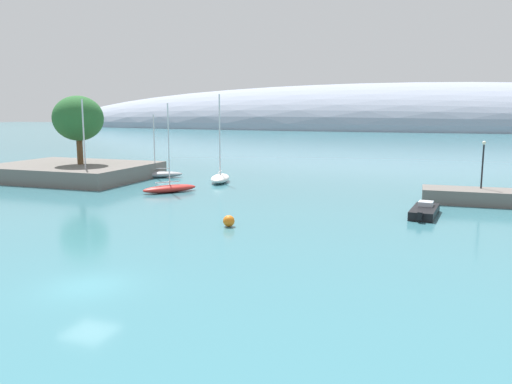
# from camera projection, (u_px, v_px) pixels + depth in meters

# --- Properties ---
(water) EXTENTS (600.00, 600.00, 0.00)m
(water) POSITION_uv_depth(u_px,v_px,m) (88.00, 286.00, 25.96)
(water) COLOR #38727F
(water) RESTS_ON ground
(shore_outcrop) EXTENTS (19.45, 15.05, 1.95)m
(shore_outcrop) POSITION_uv_depth(u_px,v_px,m) (72.00, 171.00, 66.53)
(shore_outcrop) COLOR #66605B
(shore_outcrop) RESTS_ON ground
(tree_clump_shore) EXTENTS (6.36, 6.36, 8.78)m
(tree_clump_shore) POSITION_uv_depth(u_px,v_px,m) (78.00, 119.00, 65.20)
(tree_clump_shore) COLOR brown
(tree_clump_shore) RESTS_ON shore_outcrop
(distant_ridge) EXTENTS (386.18, 79.02, 43.71)m
(distant_ridge) POSITION_uv_depth(u_px,v_px,m) (396.00, 129.00, 245.34)
(distant_ridge) COLOR #8E99AD
(distant_ridge) RESTS_ON ground
(sailboat_red_near_shore) EXTENTS (5.16, 5.90, 9.61)m
(sailboat_red_near_shore) POSITION_uv_depth(u_px,v_px,m) (170.00, 188.00, 55.67)
(sailboat_red_near_shore) COLOR red
(sailboat_red_near_shore) RESTS_ON water
(sailboat_grey_mid_mooring) EXTENTS (7.29, 5.11, 8.36)m
(sailboat_grey_mid_mooring) POSITION_uv_depth(u_px,v_px,m) (155.00, 174.00, 67.79)
(sailboat_grey_mid_mooring) COLOR gray
(sailboat_grey_mid_mooring) RESTS_ON water
(sailboat_white_outer_mooring) EXTENTS (3.58, 6.06, 10.82)m
(sailboat_white_outer_mooring) POSITION_uv_depth(u_px,v_px,m) (220.00, 177.00, 63.25)
(sailboat_white_outer_mooring) COLOR white
(sailboat_white_outer_mooring) RESTS_ON water
(sailboat_yellow_end_of_line) EXTENTS (6.31, 4.18, 10.20)m
(sailboat_yellow_end_of_line) POSITION_uv_depth(u_px,v_px,m) (86.00, 179.00, 61.74)
(sailboat_yellow_end_of_line) COLOR yellow
(sailboat_yellow_end_of_line) RESTS_ON water
(motorboat_black_foreground) EXTENTS (2.44, 5.89, 1.13)m
(motorboat_black_foreground) POSITION_uv_depth(u_px,v_px,m) (424.00, 211.00, 43.19)
(motorboat_black_foreground) COLOR black
(motorboat_black_foreground) RESTS_ON water
(mooring_buoy_orange) EXTENTS (0.90, 0.90, 0.90)m
(mooring_buoy_orange) POSITION_uv_depth(u_px,v_px,m) (229.00, 221.00, 39.16)
(mooring_buoy_orange) COLOR orange
(mooring_buoy_orange) RESTS_ON water
(harbor_lamp_post) EXTENTS (0.36, 0.36, 4.59)m
(harbor_lamp_post) POSITION_uv_depth(u_px,v_px,m) (483.00, 160.00, 48.83)
(harbor_lamp_post) COLOR black
(harbor_lamp_post) RESTS_ON breakwater_rocks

